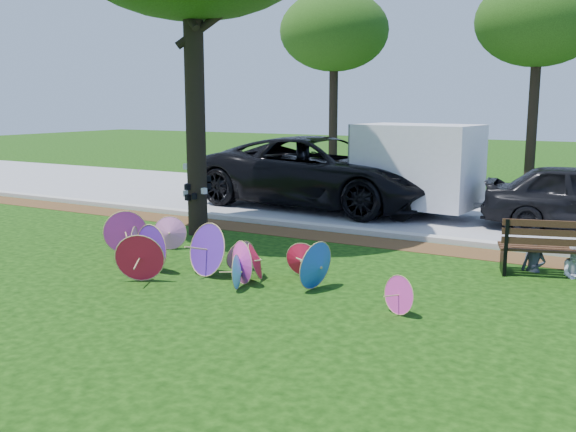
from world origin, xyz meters
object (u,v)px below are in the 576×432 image
parasol_pile (200,251)px  person_left (535,240)px  park_bench (556,247)px  black_van (322,172)px  cargo_trailer (418,165)px

parasol_pile → person_left: 5.94m
parasol_pile → park_bench: (5.46, 2.97, 0.11)m
parasol_pile → person_left: (5.11, 3.02, 0.18)m
park_bench → black_van: bearing=129.9°
cargo_trailer → person_left: size_ratio=2.61×
cargo_trailer → person_left: (3.63, -4.40, -0.78)m
black_van → park_bench: (6.84, -4.59, -0.50)m
cargo_trailer → park_bench: bearing=-42.5°
parasol_pile → black_van: size_ratio=0.93×
cargo_trailer → park_bench: (3.98, -4.45, -0.85)m
parasol_pile → person_left: person_left is taller
park_bench → person_left: size_ratio=1.67×
black_van → person_left: bearing=-120.8°
cargo_trailer → park_bench: cargo_trailer is taller
parasol_pile → person_left: size_ratio=5.82×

